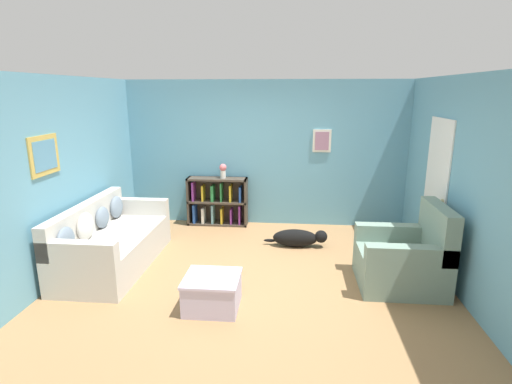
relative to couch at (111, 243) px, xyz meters
name	(u,v)px	position (x,y,z in m)	size (l,w,h in m)	color
ground_plane	(253,275)	(2.02, -0.13, -0.33)	(14.00, 14.00, 0.00)	#997047
wall_back	(265,154)	(2.02, 2.12, 0.97)	(5.60, 0.13, 2.60)	#609EB7
wall_left	(61,177)	(-0.53, -0.13, 0.97)	(0.13, 5.00, 2.60)	#609EB7
wall_right	(462,185)	(4.57, -0.11, 0.96)	(0.16, 5.00, 2.60)	#609EB7
couch	(111,243)	(0.00, 0.00, 0.00)	(0.94, 2.05, 0.89)	beige
bookshelf	(217,202)	(1.15, 1.93, 0.09)	(1.09, 0.29, 0.88)	#42382D
recliner_chair	(406,259)	(3.96, -0.23, 0.03)	(1.02, 0.95, 1.06)	gray
coffee_table	(212,291)	(1.64, -1.00, -0.13)	(0.62, 0.58, 0.38)	#BCB2D1
dog	(298,238)	(2.63, 0.94, -0.19)	(1.01, 0.25, 0.28)	black
vase	(223,170)	(1.28, 1.91, 0.69)	(0.13, 0.13, 0.26)	silver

